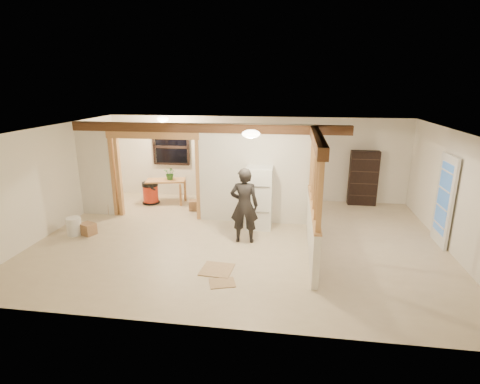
% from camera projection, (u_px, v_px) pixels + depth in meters
% --- Properties ---
extents(floor, '(9.00, 6.50, 0.01)m').
position_uv_depth(floor, '(240.00, 239.00, 8.59)').
color(floor, beige).
rests_on(floor, ground).
extents(ceiling, '(9.00, 6.50, 0.01)m').
position_uv_depth(ceiling, '(240.00, 130.00, 7.88)').
color(ceiling, white).
extents(wall_back, '(9.00, 0.01, 2.50)m').
position_uv_depth(wall_back, '(255.00, 158.00, 11.32)').
color(wall_back, silver).
rests_on(wall_back, floor).
extents(wall_front, '(9.00, 0.01, 2.50)m').
position_uv_depth(wall_front, '(206.00, 249.00, 5.15)').
color(wall_front, silver).
rests_on(wall_front, floor).
extents(wall_left, '(0.01, 6.50, 2.50)m').
position_uv_depth(wall_left, '(52.00, 180.00, 8.85)').
color(wall_left, silver).
rests_on(wall_left, floor).
extents(wall_right, '(0.01, 6.50, 2.50)m').
position_uv_depth(wall_right, '(458.00, 195.00, 7.62)').
color(wall_right, silver).
rests_on(wall_right, floor).
extents(partition_left_stub, '(0.90, 0.12, 2.50)m').
position_uv_depth(partition_left_stub, '(95.00, 169.00, 9.93)').
color(partition_left_stub, silver).
rests_on(partition_left_stub, floor).
extents(partition_center, '(2.80, 0.12, 2.50)m').
position_uv_depth(partition_center, '(254.00, 174.00, 9.35)').
color(partition_center, silver).
rests_on(partition_center, floor).
extents(doorway_frame, '(2.46, 0.14, 2.20)m').
position_uv_depth(doorway_frame, '(155.00, 177.00, 9.74)').
color(doorway_frame, tan).
rests_on(doorway_frame, floor).
extents(header_beam_back, '(7.00, 0.18, 0.22)m').
position_uv_depth(header_beam_back, '(206.00, 128.00, 9.19)').
color(header_beam_back, '#56341D').
rests_on(header_beam_back, ceiling).
extents(header_beam_right, '(0.18, 3.30, 0.22)m').
position_uv_depth(header_beam_right, '(317.00, 140.00, 7.32)').
color(header_beam_right, '#56341D').
rests_on(header_beam_right, ceiling).
extents(pony_wall, '(0.12, 3.20, 1.00)m').
position_uv_depth(pony_wall, '(312.00, 229.00, 7.85)').
color(pony_wall, silver).
rests_on(pony_wall, floor).
extents(stud_partition, '(0.14, 3.20, 1.32)m').
position_uv_depth(stud_partition, '(315.00, 175.00, 7.52)').
color(stud_partition, tan).
rests_on(stud_partition, pony_wall).
extents(window_back, '(1.12, 0.10, 1.10)m').
position_uv_depth(window_back, '(171.00, 147.00, 11.52)').
color(window_back, black).
rests_on(window_back, wall_back).
extents(french_door, '(0.12, 0.86, 2.00)m').
position_uv_depth(french_door, '(444.00, 201.00, 8.08)').
color(french_door, white).
rests_on(french_door, floor).
extents(ceiling_dome_main, '(0.36, 0.36, 0.16)m').
position_uv_depth(ceiling_dome_main, '(251.00, 134.00, 7.37)').
color(ceiling_dome_main, '#FFEABF').
rests_on(ceiling_dome_main, ceiling).
extents(ceiling_dome_util, '(0.32, 0.32, 0.14)m').
position_uv_depth(ceiling_dome_util, '(163.00, 119.00, 10.42)').
color(ceiling_dome_util, '#FFEABF').
rests_on(ceiling_dome_util, ceiling).
extents(hanging_bulb, '(0.07, 0.07, 0.07)m').
position_uv_depth(hanging_bulb, '(173.00, 133.00, 9.77)').
color(hanging_bulb, '#FFD88C').
rests_on(hanging_bulb, ceiling).
extents(refrigerator, '(0.63, 0.61, 1.52)m').
position_uv_depth(refrigerator, '(259.00, 198.00, 9.12)').
color(refrigerator, silver).
rests_on(refrigerator, floor).
extents(woman, '(0.64, 0.44, 1.70)m').
position_uv_depth(woman, '(244.00, 205.00, 8.24)').
color(woman, black).
rests_on(woman, floor).
extents(work_table, '(1.21, 0.78, 0.70)m').
position_uv_depth(work_table, '(166.00, 191.00, 11.12)').
color(work_table, tan).
rests_on(work_table, floor).
extents(potted_plant, '(0.42, 0.39, 0.39)m').
position_uv_depth(potted_plant, '(170.00, 173.00, 10.97)').
color(potted_plant, '#346328').
rests_on(potted_plant, work_table).
extents(shop_vac, '(0.60, 0.60, 0.66)m').
position_uv_depth(shop_vac, '(151.00, 193.00, 11.05)').
color(shop_vac, '#B22B16').
rests_on(shop_vac, floor).
extents(bookshelf, '(0.80, 0.27, 1.60)m').
position_uv_depth(bookshelf, '(363.00, 178.00, 10.82)').
color(bookshelf, black).
rests_on(bookshelf, floor).
extents(bucket, '(0.39, 0.39, 0.42)m').
position_uv_depth(bucket, '(74.00, 226.00, 8.78)').
color(bucket, white).
rests_on(bucket, floor).
extents(box_util_a, '(0.36, 0.33, 0.27)m').
position_uv_depth(box_util_a, '(195.00, 205.00, 10.53)').
color(box_util_a, '#9B704B').
rests_on(box_util_a, floor).
extents(box_util_b, '(0.38, 0.38, 0.28)m').
position_uv_depth(box_util_b, '(115.00, 208.00, 10.31)').
color(box_util_b, '#9B704B').
rests_on(box_util_b, floor).
extents(box_front, '(0.42, 0.39, 0.27)m').
position_uv_depth(box_front, '(88.00, 229.00, 8.82)').
color(box_front, '#9B704B').
rests_on(box_front, floor).
extents(floor_panel_near, '(0.63, 0.63, 0.02)m').
position_uv_depth(floor_panel_near, '(217.00, 270.00, 7.16)').
color(floor_panel_near, tan).
rests_on(floor_panel_near, floor).
extents(floor_panel_far, '(0.54, 0.48, 0.01)m').
position_uv_depth(floor_panel_far, '(222.00, 283.00, 6.69)').
color(floor_panel_far, tan).
rests_on(floor_panel_far, floor).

